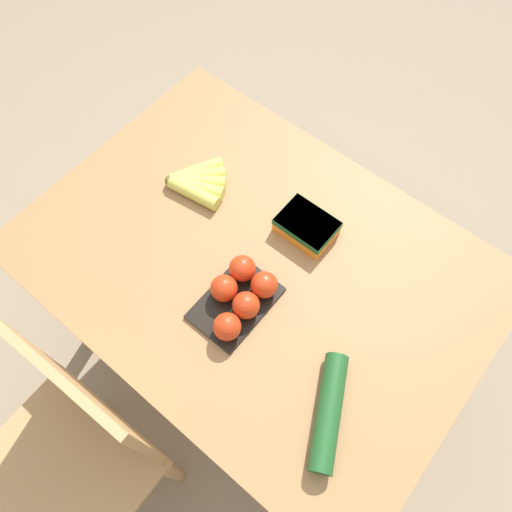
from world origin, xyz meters
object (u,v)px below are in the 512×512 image
(chair, at_px, (75,453))
(banana_bunch, at_px, (196,182))
(tomato_pack, at_px, (240,296))
(cucumber_near, at_px, (329,412))
(carrot_bag, at_px, (307,226))

(chair, bearing_deg, banana_bunch, 102.18)
(banana_bunch, distance_m, tomato_pack, 0.36)
(tomato_pack, bearing_deg, banana_bunch, -30.52)
(banana_bunch, xyz_separation_m, cucumber_near, (-0.62, 0.26, 0.01))
(chair, xyz_separation_m, carrot_bag, (-0.14, -0.77, 0.29))
(chair, xyz_separation_m, banana_bunch, (0.17, -0.69, 0.28))
(chair, height_order, banana_bunch, chair)
(chair, xyz_separation_m, cucumber_near, (-0.45, -0.43, 0.29))
(cucumber_near, bearing_deg, chair, 44.10)
(chair, relative_size, tomato_pack, 4.31)
(chair, bearing_deg, cucumber_near, 42.19)
(chair, bearing_deg, tomato_pack, 73.51)
(chair, bearing_deg, carrot_bag, 77.89)
(banana_bunch, distance_m, cucumber_near, 0.67)
(tomato_pack, xyz_separation_m, carrot_bag, (-0.00, -0.26, -0.01))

